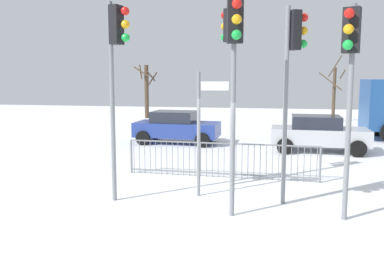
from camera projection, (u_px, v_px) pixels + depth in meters
The scene contains 12 objects.
ground_plane at pixel (208, 205), 9.68m from camera, with size 60.00×60.00×0.00m, color white.
traffic_light_rear_left at pixel (231, 55), 11.19m from camera, with size 0.47×0.46×4.98m.
traffic_light_mid_right at pixel (116, 57), 9.58m from camera, with size 0.56×0.36×4.79m.
traffic_light_foreground_left at pixel (350, 64), 8.19m from camera, with size 0.39×0.54×4.51m.
traffic_light_foreground_right at pixel (235, 57), 8.40m from camera, with size 0.36×0.56×4.73m.
traffic_light_mid_left at pixel (292, 61), 9.44m from camera, with size 0.52×0.41×4.65m.
direction_sign_post at pixel (201, 128), 10.23m from camera, with size 0.79×0.10×3.17m.
pedestrian_guard_railing at pixel (221, 160), 12.27m from camera, with size 5.81×0.25×1.07m.
car_blue_near at pixel (176, 127), 18.57m from camera, with size 3.87×2.07×1.47m.
car_silver_mid at pixel (318, 133), 16.47m from camera, with size 3.86×2.04×1.47m.
bare_tree_left at pixel (334, 92), 27.08m from camera, with size 1.68×1.67×4.46m.
bare_tree_centre at pixel (147, 89), 29.57m from camera, with size 1.63×1.65×3.91m.
Camera 1 is at (1.33, -9.28, 3.06)m, focal length 38.00 mm.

